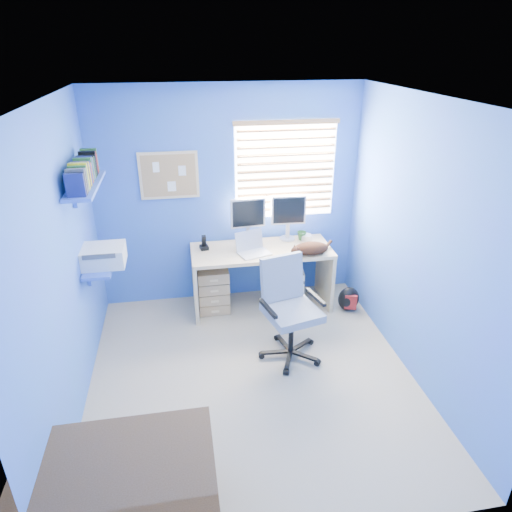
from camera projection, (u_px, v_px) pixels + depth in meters
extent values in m
cube|color=tan|center=(252.00, 377.00, 4.32)|extent=(3.00, 3.20, 0.00)
cube|color=white|center=(251.00, 100.00, 3.24)|extent=(3.00, 3.20, 0.00)
cube|color=#3677CB|center=(229.00, 198.00, 5.20)|extent=(3.00, 0.01, 2.50)
cube|color=#3677CB|center=(302.00, 390.00, 2.36)|extent=(3.00, 0.01, 2.50)
cube|color=#3677CB|center=(62.00, 272.00, 3.55)|extent=(0.01, 3.20, 2.50)
cube|color=#3677CB|center=(420.00, 245.00, 4.01)|extent=(0.01, 3.20, 2.50)
cube|color=#CFB086|center=(261.00, 278.00, 5.32)|extent=(1.59, 0.65, 0.74)
cube|color=silver|center=(254.00, 245.00, 5.00)|extent=(0.39, 0.35, 0.22)
cube|color=silver|center=(248.00, 221.00, 5.22)|extent=(0.41, 0.15, 0.54)
cube|color=silver|center=(288.00, 218.00, 5.31)|extent=(0.41, 0.14, 0.54)
cube|color=black|center=(204.00, 242.00, 5.13)|extent=(0.11, 0.12, 0.17)
imported|color=#265F27|center=(302.00, 236.00, 5.39)|extent=(0.10, 0.09, 0.10)
cylinder|color=silver|center=(306.00, 237.00, 5.38)|extent=(0.13, 0.13, 0.07)
ellipsoid|color=black|center=(311.00, 248.00, 5.02)|extent=(0.44, 0.34, 0.14)
cube|color=beige|center=(294.00, 284.00, 5.50)|extent=(0.24, 0.46, 0.45)
cube|color=tan|center=(214.00, 290.00, 5.26)|extent=(0.35, 0.28, 0.54)
cube|color=yellow|center=(286.00, 301.00, 5.34)|extent=(0.03, 0.17, 0.24)
ellipsoid|color=black|center=(348.00, 299.00, 5.33)|extent=(0.30, 0.27, 0.29)
cube|color=brown|center=(119.00, 503.00, 2.83)|extent=(1.16, 0.83, 0.56)
cylinder|color=black|center=(290.00, 353.00, 4.59)|extent=(0.72, 0.72, 0.06)
cylinder|color=black|center=(291.00, 334.00, 4.49)|extent=(0.06, 0.06, 0.41)
cube|color=#939CAC|center=(292.00, 312.00, 4.38)|extent=(0.58, 0.58, 0.08)
cube|color=#939CAC|center=(282.00, 278.00, 4.46)|extent=(0.44, 0.17, 0.46)
cube|color=white|center=(285.00, 170.00, 5.17)|extent=(1.15, 0.01, 1.10)
cube|color=#C7824C|center=(286.00, 171.00, 5.14)|extent=(1.10, 0.03, 1.00)
cube|color=#CFB086|center=(169.00, 175.00, 4.96)|extent=(0.64, 0.02, 0.52)
cube|color=tan|center=(169.00, 176.00, 4.95)|extent=(0.58, 0.01, 0.46)
cube|color=blue|center=(100.00, 266.00, 4.38)|extent=(0.26, 0.55, 0.03)
cube|color=silver|center=(102.00, 256.00, 4.34)|extent=(0.42, 0.34, 0.18)
cube|color=blue|center=(85.00, 185.00, 4.03)|extent=(0.24, 0.90, 0.03)
cube|color=navy|center=(82.00, 172.00, 3.98)|extent=(0.15, 0.80, 0.22)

